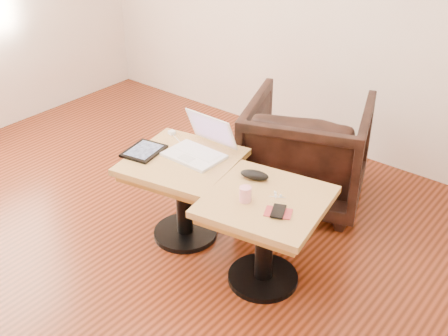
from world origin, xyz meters
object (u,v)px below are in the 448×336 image
Objects in this scene: striped_cup at (245,194)px; laptop at (200,147)px; side_table_left at (183,179)px; armchair at (306,151)px; side_table_right at (265,220)px.

laptop is at bearing 155.11° from striped_cup.
side_table_left is 0.89× the size of armchair.
laptop is 4.16× the size of striped_cup.
side_table_right is 2.07× the size of laptop.
side_table_right is (0.61, -0.04, 0.00)m from side_table_left.
side_table_left is 2.10× the size of laptop.
striped_cup is (0.50, -0.23, -0.00)m from laptop.
laptop is 0.43× the size of armchair.
armchair reaches higher than side_table_right.
side_table_left is 8.72× the size of striped_cup.
laptop is 0.55m from striped_cup.
side_table_right is 8.60× the size of striped_cup.
side_table_left is 0.61m from side_table_right.
armchair reaches higher than side_table_left.
striped_cup reaches higher than side_table_left.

